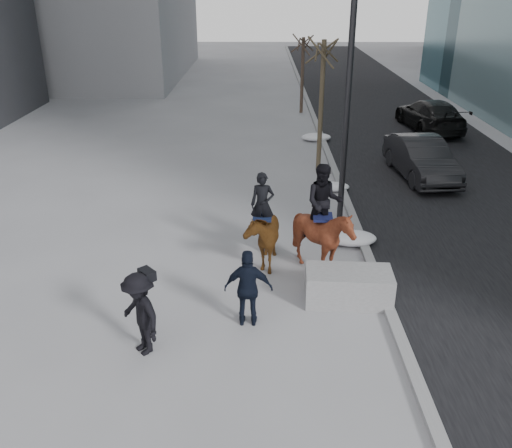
{
  "coord_description": "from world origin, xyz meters",
  "views": [
    {
      "loc": [
        0.1,
        -10.59,
        6.78
      ],
      "look_at": [
        0.0,
        1.2,
        1.5
      ],
      "focal_mm": 38.0,
      "sensor_mm": 36.0,
      "label": 1
    }
  ],
  "objects_px": {
    "car_near": "(421,158)",
    "mounted_right": "(323,231)",
    "planter": "(348,286)",
    "mounted_left": "(262,231)"
  },
  "relations": [
    {
      "from": "planter",
      "to": "mounted_left",
      "type": "relative_size",
      "value": 0.81
    },
    {
      "from": "planter",
      "to": "mounted_left",
      "type": "xyz_separation_m",
      "value": [
        -1.98,
        1.91,
        0.51
      ]
    },
    {
      "from": "car_near",
      "to": "mounted_left",
      "type": "distance_m",
      "value": 9.12
    },
    {
      "from": "car_near",
      "to": "mounted_right",
      "type": "distance_m",
      "value": 8.6
    },
    {
      "from": "planter",
      "to": "mounted_left",
      "type": "bearing_deg",
      "value": 136.03
    },
    {
      "from": "car_near",
      "to": "mounted_right",
      "type": "relative_size",
      "value": 1.62
    },
    {
      "from": "mounted_left",
      "to": "planter",
      "type": "bearing_deg",
      "value": -43.97
    },
    {
      "from": "planter",
      "to": "car_near",
      "type": "distance_m",
      "value": 9.67
    },
    {
      "from": "planter",
      "to": "mounted_right",
      "type": "relative_size",
      "value": 0.7
    },
    {
      "from": "mounted_left",
      "to": "car_near",
      "type": "bearing_deg",
      "value": 49.09
    }
  ]
}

